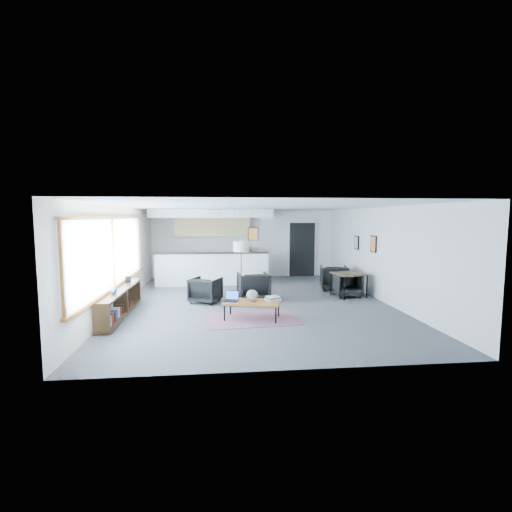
{
  "coord_description": "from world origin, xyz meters",
  "views": [
    {
      "loc": [
        -1.02,
        -9.84,
        2.32
      ],
      "look_at": [
        0.06,
        0.4,
        1.24
      ],
      "focal_mm": 26.0,
      "sensor_mm": 36.0,
      "label": 1
    }
  ],
  "objects": [
    {
      "name": "book_stack",
      "position": [
        0.25,
        -1.53,
        0.45
      ],
      "size": [
        0.39,
        0.36,
        0.1
      ],
      "rotation": [
        0.0,
        0.0,
        0.42
      ],
      "color": "silver",
      "rests_on": "coffee_table"
    },
    {
      "name": "wall_art_lower",
      "position": [
        3.47,
        0.4,
        1.55
      ],
      "size": [
        0.03,
        0.38,
        0.48
      ],
      "color": "black",
      "rests_on": "room"
    },
    {
      "name": "kilim_rug",
      "position": [
        -0.24,
        -1.6,
        0.01
      ],
      "size": [
        2.16,
        1.57,
        0.01
      ],
      "rotation": [
        0.0,
        0.0,
        0.08
      ],
      "color": "#693F50",
      "rests_on": "floor"
    },
    {
      "name": "console",
      "position": [
        -3.3,
        -1.05,
        0.33
      ],
      "size": [
        0.35,
        3.0,
        0.8
      ],
      "color": "#322111",
      "rests_on": "floor"
    },
    {
      "name": "coffee_table",
      "position": [
        -0.24,
        -1.6,
        0.38
      ],
      "size": [
        1.38,
        0.98,
        0.41
      ],
      "rotation": [
        0.0,
        0.0,
        -0.27
      ],
      "color": "brown",
      "rests_on": "floor"
    },
    {
      "name": "ceramic_pot",
      "position": [
        -0.24,
        -1.59,
        0.54
      ],
      "size": [
        0.27,
        0.27,
        0.27
      ],
      "rotation": [
        0.0,
        0.0,
        -0.37
      ],
      "color": "gray",
      "rests_on": "coffee_table"
    },
    {
      "name": "armchair_right",
      "position": [
        -0.02,
        0.31,
        0.43
      ],
      "size": [
        0.89,
        0.84,
        0.86
      ],
      "primitive_type": "imported",
      "rotation": [
        0.0,
        0.0,
        3.22
      ],
      "color": "black",
      "rests_on": "floor"
    },
    {
      "name": "dining_table",
      "position": [
        2.79,
        0.48,
        0.64
      ],
      "size": [
        0.99,
        0.99,
        0.7
      ],
      "rotation": [
        0.0,
        0.0,
        0.22
      ],
      "color": "#322111",
      "rests_on": "floor"
    },
    {
      "name": "track_light",
      "position": [
        -0.59,
        2.2,
        2.53
      ],
      "size": [
        1.6,
        0.07,
        0.15
      ],
      "color": "silver",
      "rests_on": "room"
    },
    {
      "name": "floor_lamp",
      "position": [
        -0.31,
        1.1,
        1.39
      ],
      "size": [
        0.58,
        0.58,
        1.6
      ],
      "rotation": [
        0.0,
        0.0,
        -0.31
      ],
      "color": "black",
      "rests_on": "floor"
    },
    {
      "name": "laptop",
      "position": [
        -0.7,
        -1.49,
        0.47
      ],
      "size": [
        0.36,
        0.33,
        0.22
      ],
      "rotation": [
        0.0,
        0.0,
        -0.27
      ],
      "color": "black",
      "rests_on": "coffee_table"
    },
    {
      "name": "dining_chair_near",
      "position": [
        2.75,
        0.49,
        0.32
      ],
      "size": [
        0.63,
        0.6,
        0.64
      ],
      "primitive_type": "imported",
      "rotation": [
        0.0,
        0.0,
        0.02
      ],
      "color": "black",
      "rests_on": "floor"
    },
    {
      "name": "armchair_left",
      "position": [
        -1.35,
        0.18,
        0.38
      ],
      "size": [
        0.95,
        0.92,
        0.76
      ],
      "primitive_type": "imported",
      "rotation": [
        0.0,
        0.0,
        2.73
      ],
      "color": "black",
      "rests_on": "floor"
    },
    {
      "name": "window",
      "position": [
        -3.46,
        -0.9,
        1.46
      ],
      "size": [
        0.1,
        5.95,
        1.66
      ],
      "color": "#8CBFFF",
      "rests_on": "room"
    },
    {
      "name": "dining_chair_far",
      "position": [
        2.69,
        1.55,
        0.37
      ],
      "size": [
        0.83,
        0.79,
        0.73
      ],
      "primitive_type": "imported",
      "rotation": [
        0.0,
        0.0,
        2.94
      ],
      "color": "black",
      "rests_on": "floor"
    },
    {
      "name": "wall_art_upper",
      "position": [
        3.47,
        1.7,
        1.5
      ],
      "size": [
        0.03,
        0.34,
        0.44
      ],
      "color": "black",
      "rests_on": "room"
    },
    {
      "name": "doorway",
      "position": [
        2.3,
        4.42,
        1.07
      ],
      "size": [
        1.1,
        0.12,
        2.15
      ],
      "color": "black",
      "rests_on": "room"
    },
    {
      "name": "microwave",
      "position": [
        -0.1,
        4.15,
        1.1
      ],
      "size": [
        0.55,
        0.35,
        0.35
      ],
      "primitive_type": "imported",
      "rotation": [
        0.0,
        0.0,
        -0.14
      ],
      "color": "black",
      "rests_on": "kitchenette"
    },
    {
      "name": "room",
      "position": [
        0.0,
        0.0,
        1.3
      ],
      "size": [
        7.02,
        9.02,
        2.62
      ],
      "color": "#474749",
      "rests_on": "ground"
    },
    {
      "name": "kitchenette",
      "position": [
        -1.2,
        3.71,
        1.38
      ],
      "size": [
        4.2,
        1.96,
        2.6
      ],
      "color": "white",
      "rests_on": "floor"
    },
    {
      "name": "coaster",
      "position": [
        -0.07,
        -1.76,
        0.41
      ],
      "size": [
        0.12,
        0.12,
        0.01
      ],
      "rotation": [
        0.0,
        0.0,
        -0.09
      ],
      "color": "#E5590C",
      "rests_on": "coffee_table"
    }
  ]
}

